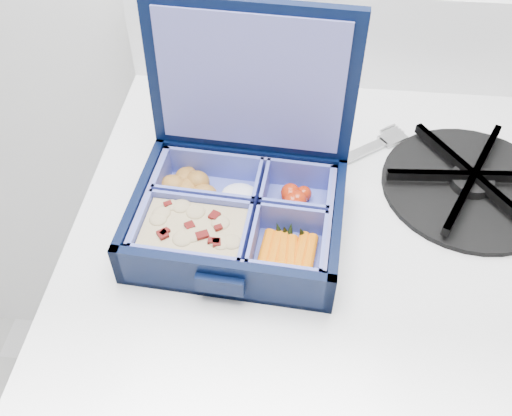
# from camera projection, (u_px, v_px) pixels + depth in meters

# --- Properties ---
(stove) EXTENTS (0.57, 0.57, 0.86)m
(stove) POSITION_uv_depth(u_px,v_px,m) (310.00, 380.00, 0.96)
(stove) COLOR white
(stove) RESTS_ON floor
(bento_box) EXTENTS (0.23, 0.18, 0.05)m
(bento_box) POSITION_uv_depth(u_px,v_px,m) (237.00, 218.00, 0.60)
(bento_box) COLOR black
(bento_box) RESTS_ON stove
(burner_grate) EXTENTS (0.22, 0.22, 0.03)m
(burner_grate) POSITION_uv_depth(u_px,v_px,m) (472.00, 180.00, 0.65)
(burner_grate) COLOR black
(burner_grate) RESTS_ON stove
(burner_grate_rear) EXTENTS (0.19, 0.19, 0.02)m
(burner_grate_rear) POSITION_uv_depth(u_px,v_px,m) (251.00, 110.00, 0.74)
(burner_grate_rear) COLOR black
(burner_grate_rear) RESTS_ON stove
(fork) EXTENTS (0.17, 0.14, 0.01)m
(fork) POSITION_uv_depth(u_px,v_px,m) (333.00, 165.00, 0.68)
(fork) COLOR #A5A5A5
(fork) RESTS_ON stove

